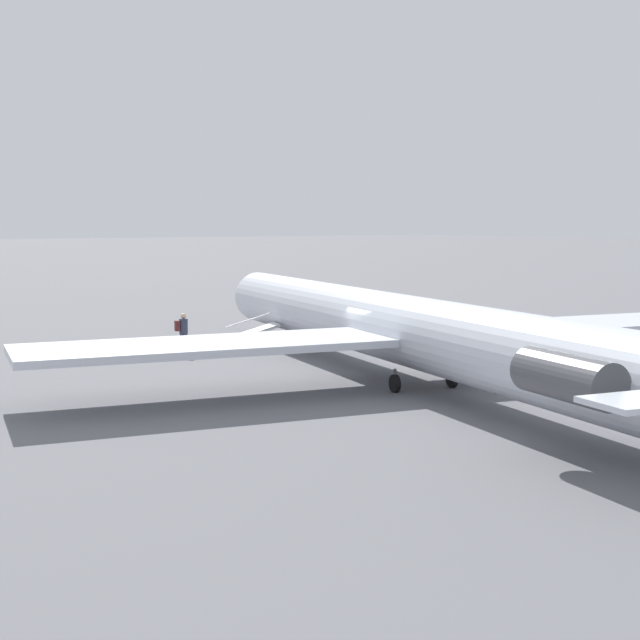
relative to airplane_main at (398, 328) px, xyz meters
name	(u,v)px	position (x,y,z in m)	size (l,w,h in m)	color
ground_plane	(385,377)	(0.91, -0.25, -1.89)	(600.00, 600.00, 0.00)	slate
airplane_main	(398,328)	(0.00, 0.00, 0.00)	(33.17, 26.00, 6.34)	silver
boarding_stairs	(219,344)	(10.00, 1.12, -1.52)	(2.04, 4.14, 1.62)	silver
passenger	(183,330)	(10.51, 2.58, -0.88)	(0.41, 0.56, 1.74)	#23232D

